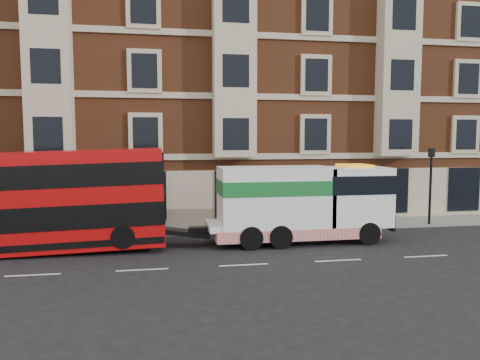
% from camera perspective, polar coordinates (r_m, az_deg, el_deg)
% --- Properties ---
extents(ground, '(120.00, 120.00, 0.00)m').
position_cam_1_polar(ground, '(19.09, 0.47, -10.33)').
color(ground, black).
rests_on(ground, ground).
extents(sidewalk, '(90.00, 3.00, 0.15)m').
position_cam_1_polar(sidewalk, '(26.29, -2.50, -5.85)').
color(sidewalk, slate).
rests_on(sidewalk, ground).
extents(victorian_terrace, '(45.00, 12.00, 20.40)m').
position_cam_1_polar(victorian_terrace, '(33.68, -3.41, 13.65)').
color(victorian_terrace, brown).
rests_on(victorian_terrace, ground).
extents(lamp_post_west, '(0.35, 0.15, 4.35)m').
position_cam_1_polar(lamp_post_west, '(24.56, -16.14, -0.69)').
color(lamp_post_west, black).
rests_on(lamp_post_west, sidewalk).
extents(lamp_post_east, '(0.35, 0.15, 4.35)m').
position_cam_1_polar(lamp_post_east, '(28.83, 22.22, -0.03)').
color(lamp_post_east, black).
rests_on(lamp_post_east, sidewalk).
extents(double_decker_bus, '(11.10, 2.55, 4.49)m').
position_cam_1_polar(double_decker_bus, '(22.50, -23.54, -2.20)').
color(double_decker_bus, '#B90A0B').
rests_on(double_decker_bus, ground).
extents(tow_truck, '(8.89, 2.63, 3.70)m').
position_cam_1_polar(tow_truck, '(22.94, 7.26, -2.73)').
color(tow_truck, white).
rests_on(tow_truck, ground).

